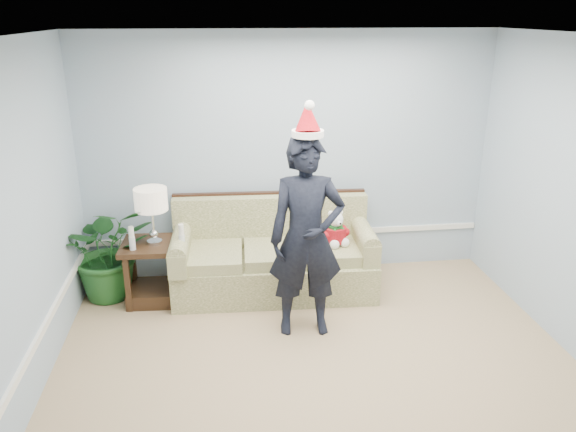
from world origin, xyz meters
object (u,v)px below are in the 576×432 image
(table_lamp, at_px, (151,202))
(teddy_bear, at_px, (335,232))
(side_table, at_px, (158,278))
(sofa, at_px, (273,258))
(man, at_px, (306,238))
(houseplant, at_px, (109,250))

(table_lamp, height_order, teddy_bear, table_lamp)
(side_table, relative_size, table_lamp, 1.19)
(side_table, distance_m, table_lamp, 0.84)
(side_table, xyz_separation_m, teddy_bear, (1.88, 0.01, 0.41))
(sofa, bearing_deg, man, -74.13)
(man, bearing_deg, sofa, 105.90)
(sofa, relative_size, side_table, 3.12)
(sofa, xyz_separation_m, man, (0.21, -0.89, 0.58))
(sofa, relative_size, table_lamp, 3.71)
(houseplant, relative_size, man, 0.56)
(man, distance_m, teddy_bear, 0.94)
(side_table, height_order, man, man)
(table_lamp, height_order, man, man)
(table_lamp, bearing_deg, sofa, 5.64)
(houseplant, xyz_separation_m, man, (1.93, -0.93, 0.42))
(sofa, xyz_separation_m, teddy_bear, (0.65, -0.11, 0.31))
(side_table, height_order, teddy_bear, teddy_bear)
(houseplant, bearing_deg, side_table, -17.56)
(sofa, bearing_deg, teddy_bear, -7.05)
(sofa, bearing_deg, table_lamp, -171.97)
(teddy_bear, bearing_deg, man, -137.28)
(teddy_bear, bearing_deg, houseplant, 158.31)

